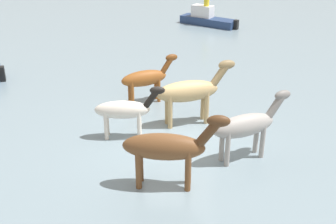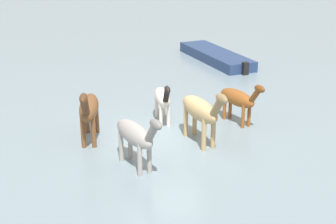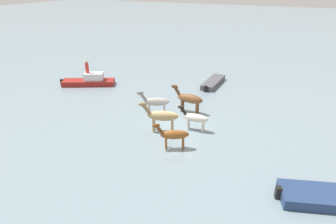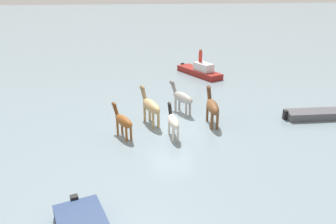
{
  "view_description": "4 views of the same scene",
  "coord_description": "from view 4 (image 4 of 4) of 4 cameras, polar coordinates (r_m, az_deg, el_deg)",
  "views": [
    {
      "loc": [
        0.62,
        -11.31,
        6.29
      ],
      "look_at": [
        -0.21,
        0.56,
        0.67
      ],
      "focal_mm": 45.14,
      "sensor_mm": 36.0,
      "label": 1
    },
    {
      "loc": [
        14.45,
        -0.98,
        6.39
      ],
      "look_at": [
        -0.36,
        0.19,
        0.8
      ],
      "focal_mm": 50.56,
      "sensor_mm": 36.0,
      "label": 2
    },
    {
      "loc": [
        -7.24,
        15.88,
        9.24
      ],
      "look_at": [
        0.79,
        -0.48,
        0.64
      ],
      "focal_mm": 30.01,
      "sensor_mm": 36.0,
      "label": 3
    },
    {
      "loc": [
        -18.08,
        2.21,
        8.04
      ],
      "look_at": [
        0.57,
        0.14,
        0.66
      ],
      "focal_mm": 36.13,
      "sensor_mm": 36.0,
      "label": 4
    }
  ],
  "objects": [
    {
      "name": "horse_lead",
      "position": [
        19.88,
        7.49,
        0.92
      ],
      "size": [
        2.61,
        0.63,
        2.03
      ],
      "rotation": [
        0.0,
        0.0,
        -0.01
      ],
      "color": "brown",
      "rests_on": "ground_plane"
    },
    {
      "name": "boat_skiff_near",
      "position": [
        30.63,
        5.4,
        6.78
      ],
      "size": [
        4.96,
        3.49,
        1.35
      ],
      "rotation": [
        0.0,
        0.0,
        3.63
      ],
      "color": "maroon",
      "rests_on": "ground_plane"
    },
    {
      "name": "boat_launch_far",
      "position": [
        22.95,
        24.0,
        -0.53
      ],
      "size": [
        1.2,
        4.38,
        0.72
      ],
      "rotation": [
        0.0,
        0.0,
        4.7
      ],
      "color": "#4C4C51",
      "rests_on": "ground_plane"
    },
    {
      "name": "horse_chestnut_trailing",
      "position": [
        19.8,
        -2.97,
        1.04
      ],
      "size": [
        2.62,
        1.31,
        2.06
      ],
      "rotation": [
        0.0,
        0.0,
        0.36
      ],
      "color": "tan",
      "rests_on": "ground_plane"
    },
    {
      "name": "ground_plane",
      "position": [
        19.91,
        0.58,
        -2.34
      ],
      "size": [
        211.46,
        211.46,
        0.0
      ],
      "primitive_type": "plane",
      "color": "gray"
    },
    {
      "name": "horse_rear_stallion",
      "position": [
        18.18,
        0.88,
        -1.58
      ],
      "size": [
        2.15,
        0.65,
        1.67
      ],
      "rotation": [
        0.0,
        0.0,
        0.1
      ],
      "color": "silver",
      "rests_on": "ground_plane"
    },
    {
      "name": "horse_dark_mare",
      "position": [
        21.53,
        2.37,
        2.49
      ],
      "size": [
        2.31,
        1.47,
        1.88
      ],
      "rotation": [
        0.0,
        0.0,
        0.49
      ],
      "color": "#9E9993",
      "rests_on": "ground_plane"
    },
    {
      "name": "person_helmsman_aft",
      "position": [
        30.42,
        5.5,
        9.44
      ],
      "size": [
        0.32,
        0.32,
        1.19
      ],
      "color": "red",
      "rests_on": "boat_skiff_near"
    },
    {
      "name": "horse_dun_straggler",
      "position": [
        18.36,
        -7.6,
        -1.48
      ],
      "size": [
        2.07,
        1.34,
        1.69
      ],
      "rotation": [
        0.0,
        0.0,
        0.5
      ],
      "color": "brown",
      "rests_on": "ground_plane"
    }
  ]
}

